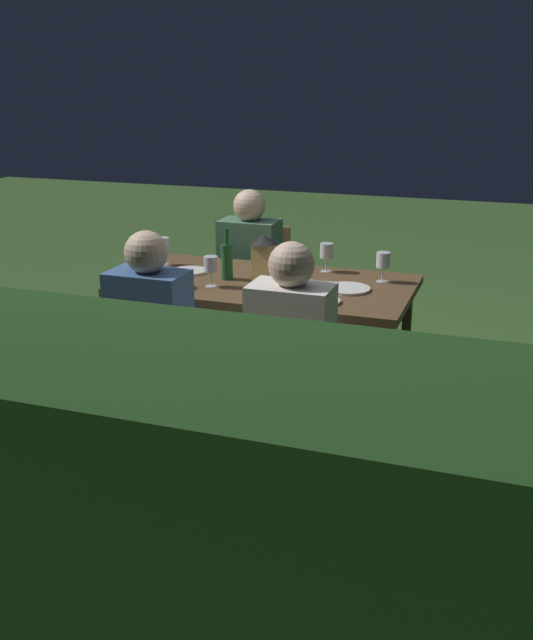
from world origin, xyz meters
TOP-DOWN VIEW (x-y plane):
  - ground_plane at (0.00, 0.00)m, footprint 16.00×16.00m
  - dining_table at (0.00, 0.00)m, footprint 1.62×0.88m
  - chair_side_left_b at (0.36, -0.83)m, footprint 0.42×0.40m
  - person_in_green at (0.36, -0.64)m, footprint 0.38×0.47m
  - chair_side_right_a at (-0.36, 0.83)m, footprint 0.42×0.40m
  - person_in_cream at (-0.36, 0.64)m, footprint 0.38×0.47m
  - chair_side_right_b at (0.36, 0.83)m, footprint 0.42×0.40m
  - person_in_blue at (0.36, 0.64)m, footprint 0.38×0.47m
  - lantern_centerpiece at (0.02, 0.00)m, footprint 0.15×0.15m
  - green_bottle_on_table at (0.23, 0.02)m, footprint 0.07×0.07m
  - wine_glass_a at (0.72, -0.16)m, footprint 0.08×0.08m
  - wine_glass_b at (0.25, 0.19)m, footprint 0.08×0.08m
  - wine_glass_c at (-0.61, -0.22)m, footprint 0.08×0.08m
  - wine_glass_d at (-0.25, -0.33)m, footprint 0.08×0.08m
  - plate_a at (-0.39, 0.28)m, footprint 0.20×0.20m
  - plate_b at (-0.47, 0.01)m, footprint 0.24×0.24m
  - plate_c at (0.08, -0.29)m, footprint 0.23×0.23m
  - plate_d at (0.49, -0.05)m, footprint 0.21×0.21m
  - bowl_olives at (0.41, 0.28)m, footprint 0.13×0.13m
  - bowl_bread at (-0.12, 0.19)m, footprint 0.14×0.14m
  - hedge_backdrop at (0.00, 2.10)m, footprint 5.85×0.79m

SIDE VIEW (x-z plane):
  - ground_plane at x=0.00m, z-range 0.00..0.00m
  - chair_side_left_b at x=0.36m, z-range 0.05..0.92m
  - chair_side_right_a at x=-0.36m, z-range 0.05..0.92m
  - chair_side_right_b at x=0.36m, z-range 0.05..0.92m
  - hedge_backdrop at x=0.00m, z-range 0.00..1.14m
  - person_in_green at x=0.36m, z-range 0.06..1.21m
  - person_in_cream at x=-0.36m, z-range 0.06..1.21m
  - person_in_blue at x=0.36m, z-range 0.06..1.21m
  - dining_table at x=0.00m, z-range 0.32..1.07m
  - plate_a at x=-0.39m, z-range 0.75..0.76m
  - plate_b at x=-0.47m, z-range 0.75..0.76m
  - plate_c at x=0.08m, z-range 0.75..0.76m
  - plate_d at x=0.49m, z-range 0.75..0.76m
  - bowl_olives at x=0.41m, z-range 0.75..0.80m
  - bowl_bread at x=-0.12m, z-range 0.75..0.80m
  - green_bottle_on_table at x=0.23m, z-range 0.71..1.00m
  - wine_glass_a at x=0.72m, z-range 0.78..0.95m
  - wine_glass_b at x=0.25m, z-range 0.78..0.95m
  - wine_glass_c at x=-0.61m, z-range 0.78..0.95m
  - wine_glass_d at x=-0.25m, z-range 0.78..0.95m
  - lantern_centerpiece at x=0.02m, z-range 0.76..1.03m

